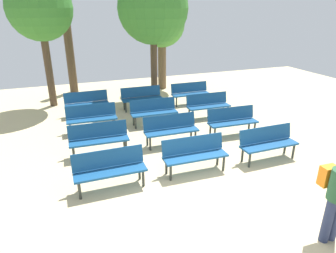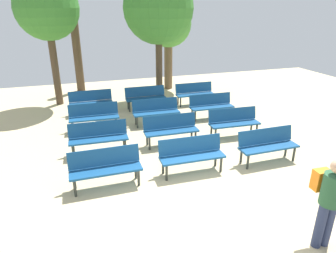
# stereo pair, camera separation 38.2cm
# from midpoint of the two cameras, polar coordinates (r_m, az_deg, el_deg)

# --- Properties ---
(ground_plane) EXTENTS (24.00, 24.00, 0.00)m
(ground_plane) POSITION_cam_midpoint_polar(r_m,az_deg,el_deg) (6.40, 9.00, -15.17)
(ground_plane) COLOR #CCB789
(bench_r0_c0) EXTENTS (1.60, 0.48, 0.87)m
(bench_r0_c0) POSITION_cam_midpoint_polar(r_m,az_deg,el_deg) (6.87, -12.66, -7.63)
(bench_r0_c0) COLOR navy
(bench_r0_c0) RESTS_ON ground_plane
(bench_r0_c1) EXTENTS (1.61, 0.52, 0.87)m
(bench_r0_c1) POSITION_cam_midpoint_polar(r_m,az_deg,el_deg) (7.36, 3.58, -5.00)
(bench_r0_c1) COLOR navy
(bench_r0_c1) RESTS_ON ground_plane
(bench_r0_c2) EXTENTS (1.60, 0.49, 0.87)m
(bench_r0_c2) POSITION_cam_midpoint_polar(r_m,az_deg,el_deg) (8.29, 17.25, -2.77)
(bench_r0_c2) COLOR navy
(bench_r0_c2) RESTS_ON ground_plane
(bench_r1_c0) EXTENTS (1.62, 0.55, 0.87)m
(bench_r1_c0) POSITION_cam_midpoint_polar(r_m,az_deg,el_deg) (8.44, -14.35, -2.00)
(bench_r1_c0) COLOR navy
(bench_r1_c0) RESTS_ON ground_plane
(bench_r1_c1) EXTENTS (1.61, 0.52, 0.87)m
(bench_r1_c1) POSITION_cam_midpoint_polar(r_m,az_deg,el_deg) (8.79, -0.74, -0.29)
(bench_r1_c1) COLOR navy
(bench_r1_c1) RESTS_ON ground_plane
(bench_r1_c2) EXTENTS (1.62, 0.56, 0.87)m
(bench_r1_c2) POSITION_cam_midpoint_polar(r_m,az_deg,el_deg) (9.61, 11.02, 1.28)
(bench_r1_c2) COLOR navy
(bench_r1_c2) RESTS_ON ground_plane
(bench_r2_c0) EXTENTS (1.62, 0.54, 0.87)m
(bench_r2_c0) POSITION_cam_midpoint_polar(r_m,az_deg,el_deg) (10.08, -15.44, 1.87)
(bench_r2_c0) COLOR navy
(bench_r2_c0) RESTS_ON ground_plane
(bench_r2_c1) EXTENTS (1.62, 0.54, 0.87)m
(bench_r2_c1) POSITION_cam_midpoint_polar(r_m,az_deg,el_deg) (10.32, -3.82, 3.11)
(bench_r2_c1) COLOR navy
(bench_r2_c1) RESTS_ON ground_plane
(bench_r2_c2) EXTENTS (1.61, 0.52, 0.87)m
(bench_r2_c2) POSITION_cam_midpoint_polar(r_m,az_deg,el_deg) (11.05, 6.65, 4.30)
(bench_r2_c2) COLOR navy
(bench_r2_c2) RESTS_ON ground_plane
(bench_r3_c0) EXTENTS (1.60, 0.49, 0.87)m
(bench_r3_c0) POSITION_cam_midpoint_polar(r_m,az_deg,el_deg) (11.67, -16.17, 4.53)
(bench_r3_c0) COLOR navy
(bench_r3_c0) RESTS_ON ground_plane
(bench_r3_c1) EXTENTS (1.61, 0.51, 0.87)m
(bench_r3_c1) POSITION_cam_midpoint_polar(r_m,az_deg,el_deg) (11.95, -5.98, 5.70)
(bench_r3_c1) COLOR navy
(bench_r3_c1) RESTS_ON ground_plane
(bench_r3_c2) EXTENTS (1.61, 0.51, 0.87)m
(bench_r3_c2) POSITION_cam_midpoint_polar(r_m,az_deg,el_deg) (12.57, 3.37, 6.60)
(bench_r3_c2) COLOR navy
(bench_r3_c2) RESTS_ON ground_plane
(tree_0) EXTENTS (0.38, 0.38, 3.34)m
(tree_0) POSITION_cam_midpoint_polar(r_m,az_deg,el_deg) (14.91, -18.86, 12.51)
(tree_0) COLOR #4C3A28
(tree_0) RESTS_ON ground_plane
(tree_1) EXTENTS (2.16, 2.16, 4.15)m
(tree_1) POSITION_cam_midpoint_polar(r_m,az_deg,el_deg) (14.68, -1.99, 18.76)
(tree_1) COLOR brown
(tree_1) RESTS_ON ground_plane
(tree_2) EXTENTS (2.40, 2.40, 4.97)m
(tree_2) POSITION_cam_midpoint_polar(r_m,az_deg,el_deg) (12.83, -24.12, 19.77)
(tree_2) COLOR #4C3A28
(tree_2) RESTS_ON ground_plane
(tree_3) EXTENTS (2.83, 2.83, 5.17)m
(tree_3) POSITION_cam_midpoint_polar(r_m,az_deg,el_deg) (12.74, -3.80, 21.51)
(tree_3) COLOR #4C3A28
(tree_3) RESTS_ON ground_plane
(visitor_with_backpack) EXTENTS (0.36, 0.54, 1.65)m
(visitor_with_backpack) POSITION_cam_midpoint_polar(r_m,az_deg,el_deg) (5.73, 27.72, -11.30)
(visitor_with_backpack) COLOR navy
(visitor_with_backpack) RESTS_ON ground_plane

